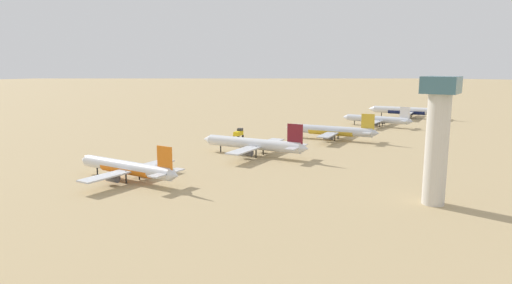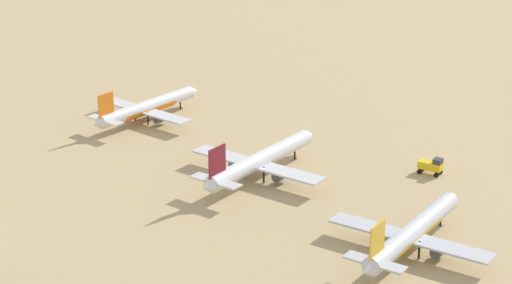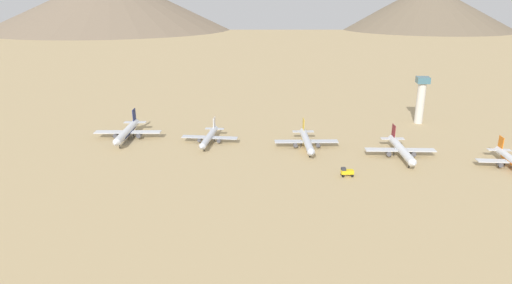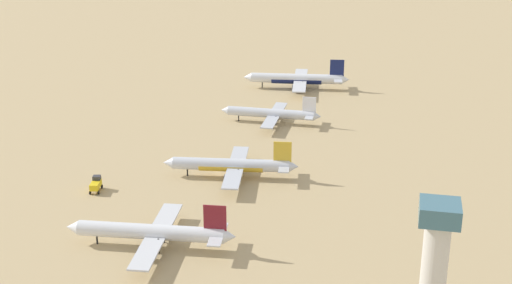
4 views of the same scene
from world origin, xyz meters
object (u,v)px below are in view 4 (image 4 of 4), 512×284
(parked_jet_3, at_px, (153,232))
(parked_jet_0, at_px, (297,79))
(parked_jet_2, at_px, (232,165))
(control_tower, at_px, (435,264))
(parked_jet_1, at_px, (272,114))
(service_truck, at_px, (96,184))

(parked_jet_3, bearing_deg, parked_jet_0, -94.89)
(parked_jet_2, distance_m, control_tower, 86.59)
(parked_jet_0, height_order, control_tower, control_tower)
(parked_jet_1, height_order, parked_jet_3, parked_jet_3)
(parked_jet_1, height_order, control_tower, control_tower)
(parked_jet_1, distance_m, service_truck, 76.50)
(parked_jet_0, relative_size, parked_jet_2, 1.10)
(parked_jet_1, bearing_deg, control_tower, 114.29)
(parked_jet_0, relative_size, parked_jet_3, 1.07)
(service_truck, bearing_deg, parked_jet_3, 134.34)
(parked_jet_2, height_order, service_truck, parked_jet_2)
(parked_jet_0, distance_m, parked_jet_2, 94.95)
(parked_jet_3, bearing_deg, control_tower, 160.63)
(parked_jet_1, relative_size, control_tower, 1.29)
(parked_jet_1, height_order, service_truck, parked_jet_1)
(parked_jet_0, distance_m, service_truck, 118.50)
(parked_jet_3, height_order, control_tower, control_tower)
(parked_jet_1, bearing_deg, parked_jet_3, 83.94)
(parked_jet_1, bearing_deg, parked_jet_2, 87.71)
(control_tower, bearing_deg, parked_jet_3, -19.37)
(parked_jet_1, distance_m, parked_jet_2, 50.03)
(control_tower, bearing_deg, parked_jet_1, -65.71)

